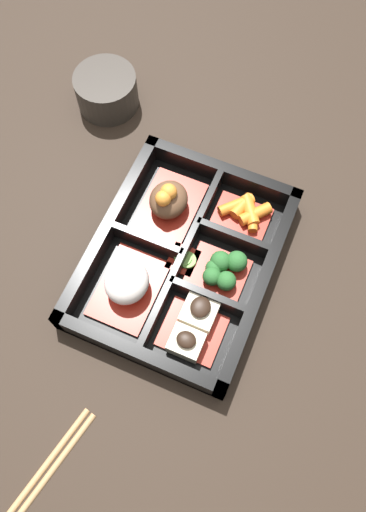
# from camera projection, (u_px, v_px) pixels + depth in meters

# --- Properties ---
(ground_plane) EXTENTS (3.00, 3.00, 0.00)m
(ground_plane) POSITION_uv_depth(u_px,v_px,m) (183.00, 264.00, 0.63)
(ground_plane) COLOR black
(bento_base) EXTENTS (0.27, 0.21, 0.01)m
(bento_base) POSITION_uv_depth(u_px,v_px,m) (183.00, 262.00, 0.62)
(bento_base) COLOR black
(bento_base) RESTS_ON ground_plane
(bento_rim) EXTENTS (0.27, 0.21, 0.04)m
(bento_rim) POSITION_uv_depth(u_px,v_px,m) (185.00, 258.00, 0.61)
(bento_rim) COLOR black
(bento_rim) RESTS_ON ground_plane
(bowl_rice) EXTENTS (0.10, 0.07, 0.05)m
(bowl_rice) POSITION_uv_depth(u_px,v_px,m) (127.00, 283.00, 0.59)
(bowl_rice) COLOR maroon
(bowl_rice) RESTS_ON bento_base
(bowl_stew) EXTENTS (0.10, 0.07, 0.05)m
(bowl_stew) POSITION_uv_depth(u_px,v_px,m) (168.00, 201.00, 0.63)
(bowl_stew) COLOR maroon
(bowl_stew) RESTS_ON bento_base
(bowl_tofu) EXTENTS (0.08, 0.07, 0.03)m
(bowl_tofu) POSITION_uv_depth(u_px,v_px,m) (194.00, 326.00, 0.57)
(bowl_tofu) COLOR maroon
(bowl_tofu) RESTS_ON bento_base
(bowl_greens) EXTENTS (0.06, 0.07, 0.03)m
(bowl_greens) POSITION_uv_depth(u_px,v_px,m) (222.00, 269.00, 0.60)
(bowl_greens) COLOR maroon
(bowl_greens) RESTS_ON bento_base
(bowl_carrots) EXTENTS (0.06, 0.07, 0.02)m
(bowl_carrots) POSITION_uv_depth(u_px,v_px,m) (245.00, 213.00, 0.64)
(bowl_carrots) COLOR maroon
(bowl_carrots) RESTS_ON bento_base
(bowl_pickles) EXTENTS (0.04, 0.03, 0.01)m
(bowl_pickles) POSITION_uv_depth(u_px,v_px,m) (185.00, 260.00, 0.61)
(bowl_pickles) COLOR maroon
(bowl_pickles) RESTS_ON bento_base
(tea_cup) EXTENTS (0.09, 0.09, 0.05)m
(tea_cup) POSITION_uv_depth(u_px,v_px,m) (106.00, 90.00, 0.70)
(tea_cup) COLOR #2D2823
(tea_cup) RESTS_ON ground_plane
(chopsticks) EXTENTS (0.21, 0.06, 0.01)m
(chopsticks) POSITION_uv_depth(u_px,v_px,m) (28.00, 495.00, 0.52)
(chopsticks) COLOR #A87F51
(chopsticks) RESTS_ON ground_plane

